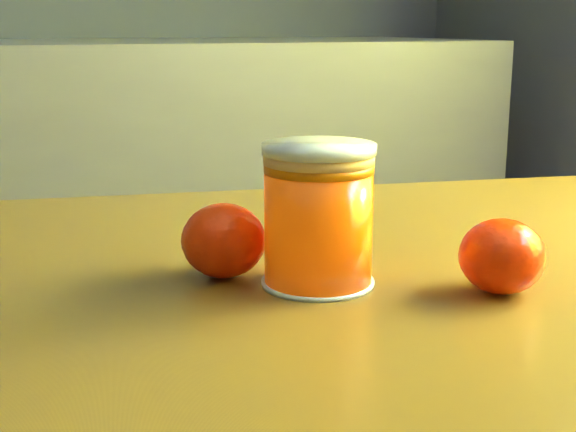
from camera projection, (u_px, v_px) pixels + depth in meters
name	position (u px, v px, depth m)	size (l,w,h in m)	color
table	(372.00, 378.00, 0.68)	(1.08, 0.84, 0.74)	brown
juice_glass	(318.00, 216.00, 0.61)	(0.09, 0.09, 0.11)	#FF5005
orange_front	(224.00, 240.00, 0.63)	(0.07, 0.07, 0.06)	#FF2E05
orange_back	(502.00, 256.00, 0.59)	(0.06, 0.06, 0.06)	#FF2E05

